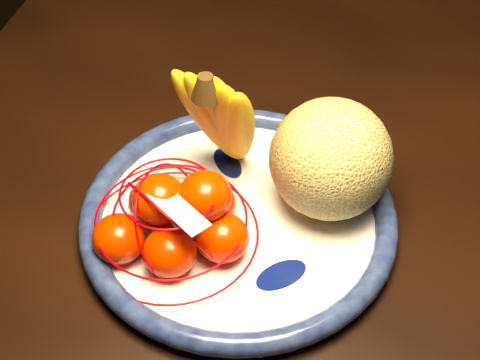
% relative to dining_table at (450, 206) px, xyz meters
% --- Properties ---
extents(dining_table, '(1.49, 0.94, 0.72)m').
position_rel_dining_table_xyz_m(dining_table, '(0.00, 0.00, 0.00)').
color(dining_table, black).
rests_on(dining_table, ground).
extents(fruit_bowl, '(0.37, 0.37, 0.03)m').
position_rel_dining_table_xyz_m(fruit_bowl, '(-0.27, -0.15, 0.09)').
color(fruit_bowl, white).
rests_on(fruit_bowl, dining_table).
extents(cantaloupe, '(0.14, 0.14, 0.14)m').
position_rel_dining_table_xyz_m(cantaloupe, '(-0.17, -0.11, 0.16)').
color(cantaloupe, olive).
rests_on(cantaloupe, fruit_bowl).
extents(banana_bunch, '(0.12, 0.12, 0.19)m').
position_rel_dining_table_xyz_m(banana_bunch, '(-0.30, -0.09, 0.19)').
color(banana_bunch, yellow).
rests_on(banana_bunch, fruit_bowl).
extents(mandarin_bag, '(0.21, 0.21, 0.12)m').
position_rel_dining_table_xyz_m(mandarin_bag, '(-0.33, -0.20, 0.13)').
color(mandarin_bag, red).
rests_on(mandarin_bag, fruit_bowl).
extents(price_tag, '(0.07, 0.06, 0.01)m').
position_rel_dining_table_xyz_m(price_tag, '(-0.31, -0.23, 0.18)').
color(price_tag, white).
rests_on(price_tag, mandarin_bag).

